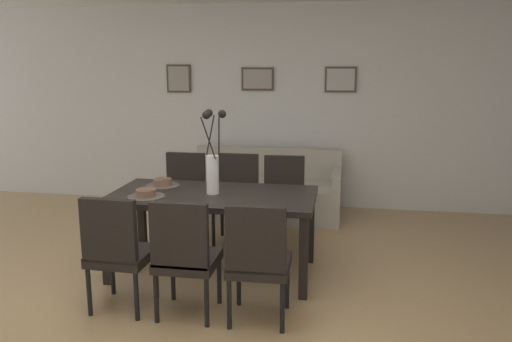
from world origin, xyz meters
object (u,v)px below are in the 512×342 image
at_px(dining_chair_mid_left, 258,257).
at_px(framed_picture_left, 179,79).
at_px(dining_chair_near_right, 183,192).
at_px(dining_chair_far_right, 237,194).
at_px(dining_table, 213,202).
at_px(dining_chair_far_left, 185,253).
at_px(framed_picture_center, 258,79).
at_px(bowl_near_right, 162,181).
at_px(sofa, 265,193).
at_px(dining_chair_near_left, 117,248).
at_px(dining_chair_mid_right, 284,197).
at_px(bowl_near_left, 146,192).
at_px(framed_picture_right, 341,80).
at_px(centerpiece_vase, 213,162).

bearing_deg(dining_chair_mid_left, framed_picture_left, 116.46).
bearing_deg(dining_chair_near_right, dining_chair_far_right, 3.69).
distance_m(dining_table, dining_chair_far_left, 0.87).
bearing_deg(framed_picture_left, framed_picture_center, 0.00).
xyz_separation_m(dining_chair_far_right, bowl_near_right, (-0.57, -0.68, 0.27)).
distance_m(dining_table, dining_chair_near_right, 1.03).
distance_m(dining_chair_far_left, framed_picture_center, 3.42).
xyz_separation_m(dining_chair_far_left, dining_chair_far_right, (0.02, 1.75, 0.00)).
relative_size(dining_chair_mid_left, sofa, 0.50).
bearing_deg(dining_chair_near_left, dining_chair_mid_right, 58.31).
height_order(dining_chair_far_left, framed_picture_center, framed_picture_center).
height_order(dining_chair_far_left, framed_picture_left, framed_picture_left).
relative_size(bowl_near_left, framed_picture_right, 0.43).
xyz_separation_m(dining_chair_far_right, dining_chair_mid_right, (0.50, -0.03, 0.00)).
xyz_separation_m(framed_picture_center, framed_picture_right, (1.05, -0.00, -0.00)).
xyz_separation_m(dining_chair_mid_left, bowl_near_right, (-1.09, 1.06, 0.27)).
height_order(dining_table, sofa, sofa).
height_order(bowl_near_left, framed_picture_right, framed_picture_right).
distance_m(dining_chair_near_left, bowl_near_right, 1.09).
xyz_separation_m(dining_chair_far_left, dining_chair_mid_right, (0.52, 1.72, 0.00)).
bearing_deg(dining_chair_near_right, dining_chair_near_left, -89.19).
relative_size(dining_table, dining_chair_mid_right, 1.96).
bearing_deg(dining_chair_far_right, framed_picture_right, 55.00).
xyz_separation_m(dining_chair_near_left, dining_chair_far_right, (0.55, 1.74, 0.00)).
bearing_deg(framed_picture_left, dining_table, -65.93).
relative_size(dining_chair_near_right, bowl_near_right, 5.41).
relative_size(dining_table, dining_chair_far_left, 1.96).
height_order(dining_chair_near_right, dining_chair_mid_left, same).
relative_size(centerpiece_vase, framed_picture_right, 1.87).
xyz_separation_m(centerpiece_vase, framed_picture_right, (1.05, 2.36, 0.63)).
distance_m(dining_chair_near_right, dining_chair_far_right, 0.58).
bearing_deg(dining_chair_far_right, dining_chair_mid_left, -73.37).
bearing_deg(dining_chair_near_left, framed_picture_center, 80.67).
distance_m(centerpiece_vase, framed_picture_center, 2.44).
height_order(dining_chair_near_right, dining_chair_far_right, same).
bearing_deg(dining_table, dining_chair_far_left, -89.74).
relative_size(bowl_near_left, bowl_near_right, 1.00).
relative_size(dining_chair_mid_right, framed_picture_center, 2.20).
height_order(dining_table, dining_chair_near_right, dining_chair_near_right).
xyz_separation_m(dining_chair_near_right, sofa, (0.73, 1.02, -0.23)).
height_order(dining_chair_far_right, dining_chair_mid_right, same).
relative_size(bowl_near_left, sofa, 0.09).
bearing_deg(dining_chair_far_right, bowl_near_right, -129.55).
xyz_separation_m(bowl_near_right, framed_picture_right, (1.59, 2.15, 0.88)).
bearing_deg(bowl_near_right, dining_chair_mid_left, -44.39).
bearing_deg(dining_chair_near_left, bowl_near_right, 90.69).
distance_m(dining_chair_near_right, framed_picture_right, 2.48).
height_order(dining_chair_mid_right, sofa, dining_chair_mid_right).
bearing_deg(framed_picture_right, dining_chair_far_left, -108.06).
distance_m(dining_chair_far_left, sofa, 2.75).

